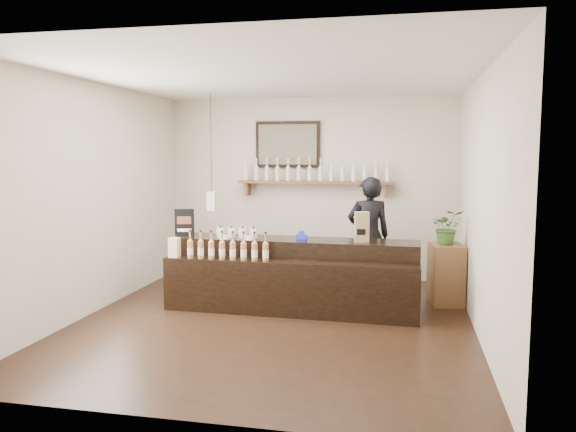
{
  "coord_description": "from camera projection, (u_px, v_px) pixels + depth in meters",
  "views": [
    {
      "loc": [
        1.46,
        -6.16,
        1.94
      ],
      "look_at": [
        0.02,
        0.7,
        1.16
      ],
      "focal_mm": 35.0,
      "sensor_mm": 36.0,
      "label": 1
    }
  ],
  "objects": [
    {
      "name": "ground",
      "position": [
        274.0,
        322.0,
        6.51
      ],
      "size": [
        5.0,
        5.0,
        0.0
      ],
      "primitive_type": "plane",
      "color": "black",
      "rests_on": "ground"
    },
    {
      "name": "room_shell",
      "position": [
        273.0,
        175.0,
        6.32
      ],
      "size": [
        5.0,
        5.0,
        5.0
      ],
      "color": "beige",
      "rests_on": "ground"
    },
    {
      "name": "back_wall_decor",
      "position": [
        300.0,
        166.0,
        8.65
      ],
      "size": [
        2.66,
        0.96,
        1.69
      ],
      "color": "brown",
      "rests_on": "ground"
    },
    {
      "name": "counter",
      "position": [
        292.0,
        277.0,
        7.01
      ],
      "size": [
        3.12,
        0.9,
        1.02
      ],
      "color": "black",
      "rests_on": "ground"
    },
    {
      "name": "promo_sign",
      "position": [
        184.0,
        222.0,
        7.32
      ],
      "size": [
        0.25,
        0.08,
        0.35
      ],
      "color": "black",
      "rests_on": "counter"
    },
    {
      "name": "paper_bag",
      "position": [
        362.0,
        227.0,
        6.82
      ],
      "size": [
        0.19,
        0.16,
        0.37
      ],
      "color": "olive",
      "rests_on": "counter"
    },
    {
      "name": "tape_dispenser",
      "position": [
        302.0,
        236.0,
        7.04
      ],
      "size": [
        0.14,
        0.07,
        0.11
      ],
      "color": "#1C2FC6",
      "rests_on": "counter"
    },
    {
      "name": "side_cabinet",
      "position": [
        446.0,
        274.0,
        7.25
      ],
      "size": [
        0.47,
        0.59,
        0.78
      ],
      "color": "brown",
      "rests_on": "ground"
    },
    {
      "name": "potted_plant",
      "position": [
        447.0,
        227.0,
        7.19
      ],
      "size": [
        0.44,
        0.4,
        0.45
      ],
      "primitive_type": "imported",
      "rotation": [
        0.0,
        0.0,
        0.13
      ],
      "color": "#355A24",
      "rests_on": "side_cabinet"
    },
    {
      "name": "shopkeeper",
      "position": [
        369.0,
        228.0,
        7.71
      ],
      "size": [
        0.77,
        0.62,
        1.84
      ],
      "primitive_type": "imported",
      "rotation": [
        0.0,
        0.0,
        3.44
      ],
      "color": "black",
      "rests_on": "ground"
    }
  ]
}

